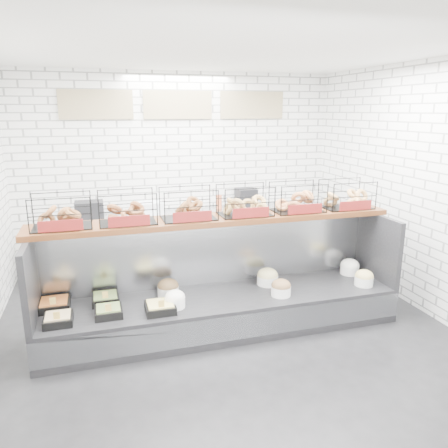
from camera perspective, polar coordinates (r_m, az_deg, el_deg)
name	(u,v)px	position (r m, az deg, el deg)	size (l,w,h in m)	color
ground	(231,340)	(4.91, 0.87, -14.90)	(5.50, 5.50, 0.00)	black
room_shell	(215,144)	(4.86, -1.19, 10.36)	(5.02, 5.51, 3.01)	white
display_case	(221,300)	(5.06, -0.38, -9.86)	(4.00, 0.90, 1.20)	black
bagel_shelf	(217,206)	(4.88, -0.90, 2.35)	(4.10, 0.50, 0.40)	#421F0E
prep_counter	(184,238)	(6.91, -5.21, -1.83)	(4.00, 0.60, 1.20)	#93969B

